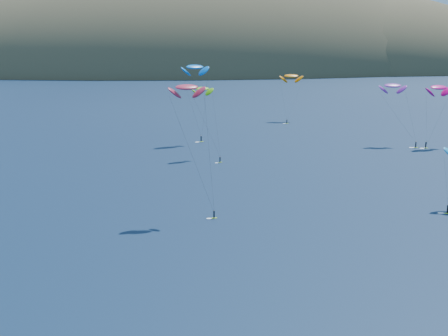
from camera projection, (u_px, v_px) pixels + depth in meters
name	position (u px, v px, depth m)	size (l,w,h in m)	color
island	(212.00, 79.00, 604.97)	(730.00, 300.00, 210.00)	#3D3526
kitesurfer_3	(203.00, 89.00, 182.27)	(8.63, 14.09, 21.91)	#B5EE1A
kitesurfer_4	(195.00, 67.00, 205.77)	(10.61, 8.04, 27.46)	#B5EE1A
kitesurfer_6	(393.00, 86.00, 202.75)	(10.63, 11.64, 21.43)	#B5EE1A
kitesurfer_8	(439.00, 87.00, 199.21)	(11.19, 9.06, 21.44)	#B5EE1A
kitesurfer_9	(187.00, 87.00, 123.67)	(9.40, 7.46, 27.84)	#B5EE1A
kitesurfer_11	(291.00, 76.00, 256.13)	(9.25, 13.34, 20.65)	#B5EE1A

